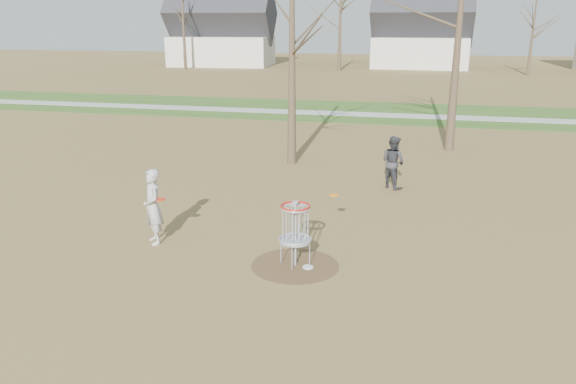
% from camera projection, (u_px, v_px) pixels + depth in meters
% --- Properties ---
extents(ground, '(160.00, 160.00, 0.00)m').
position_uv_depth(ground, '(295.00, 266.00, 11.49)').
color(ground, brown).
rests_on(ground, ground).
extents(green_band, '(160.00, 8.00, 0.01)m').
position_uv_depth(green_band, '(377.00, 112.00, 31.06)').
color(green_band, '#2D5119').
rests_on(green_band, ground).
extents(footpath, '(160.00, 1.50, 0.01)m').
position_uv_depth(footpath, '(375.00, 115.00, 30.12)').
color(footpath, '#9E9E99').
rests_on(footpath, green_band).
extents(dirt_circle, '(1.80, 1.80, 0.01)m').
position_uv_depth(dirt_circle, '(295.00, 265.00, 11.49)').
color(dirt_circle, '#47331E').
rests_on(dirt_circle, ground).
extents(player_standing, '(0.71, 0.74, 1.71)m').
position_uv_depth(player_standing, '(153.00, 207.00, 12.44)').
color(player_standing, '#ADADAD').
rests_on(player_standing, ground).
extents(player_throwing, '(0.97, 0.94, 1.58)m').
position_uv_depth(player_throwing, '(393.00, 162.00, 16.69)').
color(player_throwing, '#2E2F33').
rests_on(player_throwing, ground).
extents(disc_grounded, '(0.22, 0.22, 0.02)m').
position_uv_depth(disc_grounded, '(308.00, 267.00, 11.37)').
color(disc_grounded, white).
rests_on(disc_grounded, dirt_circle).
extents(discs_in_play, '(3.81, 1.76, 0.14)m').
position_uv_depth(discs_in_play, '(254.00, 197.00, 12.57)').
color(discs_in_play, orange).
rests_on(discs_in_play, ground).
extents(disc_golf_basket, '(0.64, 0.64, 1.35)m').
position_uv_depth(disc_golf_basket, '(295.00, 224.00, 11.22)').
color(disc_golf_basket, '#9EA3AD').
rests_on(disc_golf_basket, ground).
extents(bare_trees, '(52.62, 44.98, 9.00)m').
position_uv_depth(bare_trees, '(419.00, 14.00, 42.90)').
color(bare_trees, '#382B1E').
rests_on(bare_trees, ground).
extents(houses_row, '(56.51, 10.01, 7.26)m').
position_uv_depth(houses_row, '(444.00, 35.00, 58.50)').
color(houses_row, silver).
rests_on(houses_row, ground).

